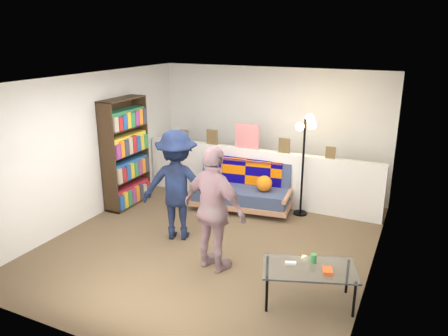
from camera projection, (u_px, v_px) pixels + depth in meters
name	position (u px, v px, depth m)	size (l,w,h in m)	color
ground	(213.00, 242.00, 6.55)	(5.00, 5.00, 0.00)	brown
room_shell	(226.00, 127.00, 6.46)	(4.60, 5.05, 2.45)	silver
half_wall_ledge	(257.00, 176.00, 7.95)	(4.45, 0.15, 1.00)	silver
ledge_decor	(246.00, 139.00, 7.82)	(2.97, 0.02, 0.45)	brown
futon_sofa	(243.00, 190.00, 7.72)	(1.81, 1.03, 0.74)	#B37B57
bookshelf	(125.00, 156.00, 7.74)	(0.32, 0.97, 1.93)	black
coffee_table	(310.00, 270.00, 4.98)	(1.20, 0.90, 0.55)	black
floor_lamp	(305.00, 145.00, 7.20)	(0.37, 0.32, 1.73)	black
person_left	(177.00, 185.00, 6.48)	(1.08, 0.62, 1.67)	black
person_right	(214.00, 210.00, 5.59)	(0.98, 0.41, 1.68)	#C7808F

